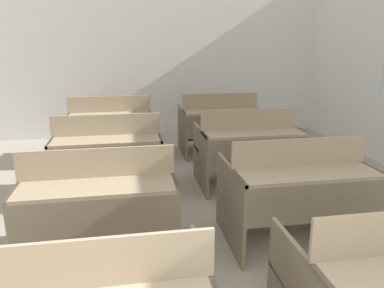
{
  "coord_description": "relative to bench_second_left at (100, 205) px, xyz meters",
  "views": [
    {
      "loc": [
        -0.41,
        0.04,
        1.76
      ],
      "look_at": [
        0.19,
        3.44,
        0.79
      ],
      "focal_mm": 35.0,
      "sensor_mm": 36.0,
      "label": 1
    }
  ],
  "objects": [
    {
      "name": "bench_second_left",
      "position": [
        0.0,
        0.0,
        0.0
      ],
      "size": [
        1.2,
        0.86,
        0.96
      ],
      "color": "#7C6D56",
      "rests_on": "ground_plane"
    },
    {
      "name": "bench_second_right",
      "position": [
        1.68,
        0.0,
        0.0
      ],
      "size": [
        1.2,
        0.86,
        0.96
      ],
      "color": "#82735C",
      "rests_on": "ground_plane"
    },
    {
      "name": "wall_back",
      "position": [
        0.66,
        4.19,
        1.02
      ],
      "size": [
        6.57,
        0.06,
        3.02
      ],
      "color": "silver",
      "rests_on": "ground_plane"
    },
    {
      "name": "bench_third_left",
      "position": [
        0.01,
        1.35,
        0.0
      ],
      "size": [
        1.2,
        0.86,
        0.96
      ],
      "color": "#7F6F59",
      "rests_on": "ground_plane"
    },
    {
      "name": "bench_third_right",
      "position": [
        1.69,
        1.38,
        0.0
      ],
      "size": [
        1.2,
        0.86,
        0.96
      ],
      "color": "#81715A",
      "rests_on": "ground_plane"
    },
    {
      "name": "bench_back_right",
      "position": [
        1.68,
        2.76,
        0.0
      ],
      "size": [
        1.2,
        0.86,
        0.96
      ],
      "color": "#796952",
      "rests_on": "ground_plane"
    },
    {
      "name": "bench_back_left",
      "position": [
        -0.0,
        2.77,
        0.0
      ],
      "size": [
        1.2,
        0.86,
        0.96
      ],
      "color": "#7F7059",
      "rests_on": "ground_plane"
    }
  ]
}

